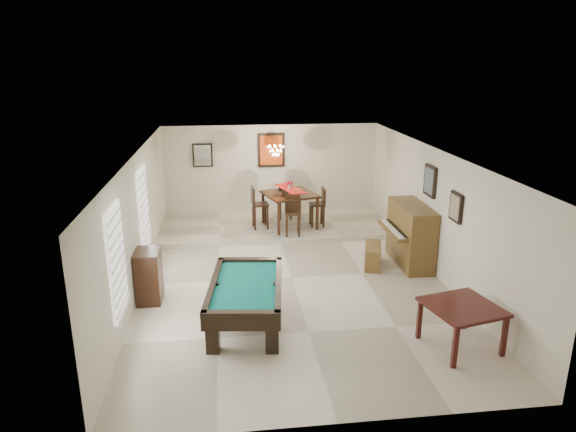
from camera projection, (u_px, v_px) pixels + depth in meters
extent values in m
cube|color=beige|center=(292.00, 278.00, 10.65)|extent=(6.00, 9.00, 0.02)
cube|color=silver|center=(271.00, 171.00, 14.53)|extent=(6.00, 0.04, 2.60)
cube|color=silver|center=(341.00, 331.00, 5.99)|extent=(6.00, 0.04, 2.60)
cube|color=silver|center=(138.00, 223.00, 9.91)|extent=(0.04, 9.00, 2.60)
cube|color=silver|center=(435.00, 212.00, 10.61)|extent=(0.04, 9.00, 2.60)
cube|color=white|center=(292.00, 153.00, 9.88)|extent=(6.00, 9.00, 0.04)
cube|color=beige|center=(276.00, 226.00, 13.71)|extent=(6.00, 2.50, 0.12)
cube|color=white|center=(117.00, 261.00, 7.80)|extent=(0.06, 1.00, 1.70)
cube|color=white|center=(144.00, 210.00, 10.46)|extent=(0.06, 1.00, 1.70)
cube|color=brown|center=(373.00, 256.00, 11.16)|extent=(0.56, 0.91, 0.47)
cube|color=black|center=(149.00, 276.00, 9.50)|extent=(0.44, 0.65, 0.98)
cube|color=#D84C14|center=(271.00, 150.00, 14.32)|extent=(0.75, 0.06, 0.95)
cube|color=white|center=(203.00, 155.00, 14.12)|extent=(0.55, 0.06, 0.65)
cube|color=slate|center=(430.00, 181.00, 10.71)|extent=(0.06, 0.55, 0.65)
cube|color=gray|center=(456.00, 207.00, 9.54)|extent=(0.06, 0.45, 0.55)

